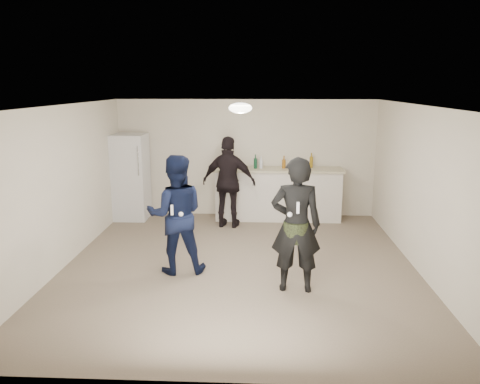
{
  "coord_description": "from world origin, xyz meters",
  "views": [
    {
      "loc": [
        0.34,
        -6.96,
        2.8
      ],
      "look_at": [
        0.0,
        0.2,
        1.15
      ],
      "focal_mm": 35.0,
      "sensor_mm": 36.0,
      "label": 1
    }
  ],
  "objects_px": {
    "fridge": "(130,177)",
    "counter": "(278,195)",
    "woman": "(296,225)",
    "spectator": "(229,182)",
    "shaker": "(256,163)",
    "man": "(176,215)"
  },
  "relations": [
    {
      "from": "shaker",
      "to": "woman",
      "type": "bearing_deg",
      "value": -80.93
    },
    {
      "from": "shaker",
      "to": "man",
      "type": "distance_m",
      "value": 3.3
    },
    {
      "from": "shaker",
      "to": "man",
      "type": "xyz_separation_m",
      "value": [
        -1.17,
        -3.07,
        -0.27
      ]
    },
    {
      "from": "counter",
      "to": "fridge",
      "type": "distance_m",
      "value": 3.14
    },
    {
      "from": "woman",
      "to": "spectator",
      "type": "xyz_separation_m",
      "value": [
        -1.12,
        2.92,
        -0.03
      ]
    },
    {
      "from": "man",
      "to": "spectator",
      "type": "distance_m",
      "value": 2.43
    },
    {
      "from": "shaker",
      "to": "spectator",
      "type": "xyz_separation_m",
      "value": [
        -0.53,
        -0.73,
        -0.26
      ]
    },
    {
      "from": "counter",
      "to": "shaker",
      "type": "bearing_deg",
      "value": 163.98
    },
    {
      "from": "shaker",
      "to": "woman",
      "type": "distance_m",
      "value": 3.71
    },
    {
      "from": "man",
      "to": "woman",
      "type": "distance_m",
      "value": 1.84
    },
    {
      "from": "fridge",
      "to": "woman",
      "type": "height_order",
      "value": "woman"
    },
    {
      "from": "fridge",
      "to": "counter",
      "type": "bearing_deg",
      "value": 1.29
    },
    {
      "from": "counter",
      "to": "fridge",
      "type": "xyz_separation_m",
      "value": [
        -3.12,
        -0.07,
        0.38
      ]
    },
    {
      "from": "fridge",
      "to": "woman",
      "type": "distance_m",
      "value": 4.74
    },
    {
      "from": "counter",
      "to": "man",
      "type": "relative_size",
      "value": 1.44
    },
    {
      "from": "man",
      "to": "woman",
      "type": "xyz_separation_m",
      "value": [
        1.75,
        -0.58,
        0.04
      ]
    },
    {
      "from": "fridge",
      "to": "shaker",
      "type": "height_order",
      "value": "fridge"
    },
    {
      "from": "counter",
      "to": "spectator",
      "type": "relative_size",
      "value": 1.43
    },
    {
      "from": "woman",
      "to": "man",
      "type": "bearing_deg",
      "value": -16.69
    },
    {
      "from": "shaker",
      "to": "fridge",
      "type": "bearing_deg",
      "value": -175.65
    },
    {
      "from": "shaker",
      "to": "man",
      "type": "bearing_deg",
      "value": -110.77
    },
    {
      "from": "fridge",
      "to": "shaker",
      "type": "distance_m",
      "value": 2.68
    }
  ]
}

